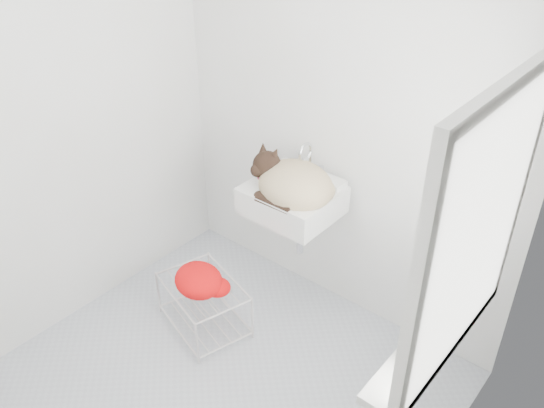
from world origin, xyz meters
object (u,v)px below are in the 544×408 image
Objects in this scene: sink at (292,188)px; bottle_a at (410,362)px; cat at (292,184)px; wire_rack at (204,305)px; bottle_b at (425,344)px; bottle_c at (443,321)px.

sink is 1.33m from bottle_a.
cat is 2.17× the size of bottle_a.
bottle_a is at bearing -10.01° from wire_rack.
bottle_b is (1.10, -0.59, -0.04)m from cat.
wire_rack is (-0.29, -0.46, -0.74)m from cat.
sink is at bearing 137.74° from cat.
bottle_a is (1.39, -0.25, 0.70)m from wire_rack.
sink is 1.27m from bottle_b.
sink is at bearing 146.95° from bottle_a.
bottle_c is (1.10, -0.43, -0.04)m from cat.
cat is 2.89× the size of bottle_b.
bottle_a is at bearing -33.05° from sink.
sink is 0.89m from wire_rack.
bottle_a is (1.10, -0.71, -0.04)m from cat.
cat is at bearing 158.75° from bottle_c.
bottle_a is (1.11, -0.72, 0.00)m from sink.
wire_rack is (-0.28, -0.48, -0.70)m from sink.
wire_rack is 1.58m from bottle_a.
wire_rack is at bearing 169.99° from bottle_a.
bottle_c is (1.39, 0.03, 0.70)m from wire_rack.
bottle_b is at bearing 90.00° from bottle_a.
bottle_a reaches higher than bottle_b.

